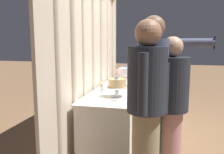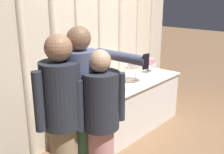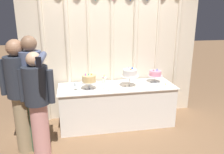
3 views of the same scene
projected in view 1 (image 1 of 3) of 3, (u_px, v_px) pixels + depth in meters
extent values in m
plane|color=#846042|center=(125.00, 135.00, 3.86)|extent=(24.00, 24.00, 0.00)
cube|color=beige|center=(92.00, 50.00, 3.78)|extent=(3.40, 0.04, 2.72)
cylinder|color=beige|center=(57.00, 55.00, 2.54)|extent=(0.08, 0.08, 2.72)
cylinder|color=beige|center=(73.00, 53.00, 2.95)|extent=(0.09, 0.09, 2.72)
cylinder|color=beige|center=(83.00, 52.00, 3.32)|extent=(0.06, 0.06, 2.72)
cylinder|color=beige|center=(93.00, 50.00, 3.75)|extent=(0.07, 0.07, 2.72)
cylinder|color=beige|center=(101.00, 49.00, 4.20)|extent=(0.10, 0.10, 2.72)
cylinder|color=beige|center=(107.00, 48.00, 4.63)|extent=(0.06, 0.06, 2.72)
cylinder|color=beige|center=(112.00, 48.00, 5.04)|extent=(0.08, 0.08, 2.72)
cube|color=white|center=(119.00, 113.00, 3.83)|extent=(2.06, 0.68, 0.74)
cube|color=white|center=(119.00, 90.00, 3.77)|extent=(2.11, 0.73, 0.01)
cylinder|color=#B2B2B7|center=(117.00, 96.00, 3.26)|extent=(0.17, 0.17, 0.01)
cylinder|color=#B2B2B7|center=(117.00, 92.00, 3.25)|extent=(0.02, 0.02, 0.11)
cylinder|color=#B2B2B7|center=(117.00, 87.00, 3.24)|extent=(0.29, 0.29, 0.01)
cylinder|color=#DBB775|center=(117.00, 83.00, 3.23)|extent=(0.24, 0.24, 0.11)
sphere|color=orange|center=(117.00, 77.00, 3.27)|extent=(0.02, 0.02, 0.02)
sphere|color=green|center=(115.00, 78.00, 3.22)|extent=(0.02, 0.02, 0.02)
cone|color=purple|center=(116.00, 78.00, 3.16)|extent=(0.03, 0.03, 0.05)
cone|color=#2DB2B7|center=(118.00, 77.00, 3.22)|extent=(0.03, 0.03, 0.04)
cylinder|color=silver|center=(126.00, 86.00, 3.96)|extent=(0.18, 0.18, 0.01)
cylinder|color=silver|center=(126.00, 81.00, 3.94)|extent=(0.02, 0.02, 0.18)
cylinder|color=silver|center=(126.00, 75.00, 3.93)|extent=(0.32, 0.32, 0.01)
cylinder|color=white|center=(126.00, 71.00, 3.92)|extent=(0.25, 0.25, 0.12)
sphere|color=blue|center=(126.00, 66.00, 3.95)|extent=(0.04, 0.04, 0.04)
cone|color=pink|center=(121.00, 67.00, 3.92)|extent=(0.03, 0.03, 0.04)
cone|color=#2DB2B7|center=(126.00, 68.00, 3.83)|extent=(0.02, 0.02, 0.03)
sphere|color=orange|center=(128.00, 67.00, 3.91)|extent=(0.03, 0.03, 0.03)
cylinder|color=#B2B2B7|center=(122.00, 81.00, 4.53)|extent=(0.17, 0.17, 0.01)
cylinder|color=#B2B2B7|center=(122.00, 78.00, 4.52)|extent=(0.02, 0.02, 0.11)
cylinder|color=#B2B2B7|center=(122.00, 74.00, 4.51)|extent=(0.28, 0.28, 0.01)
cylinder|color=pink|center=(122.00, 72.00, 4.50)|extent=(0.22, 0.22, 0.09)
cone|color=blue|center=(122.00, 68.00, 4.52)|extent=(0.03, 0.03, 0.05)
cone|color=#DB333D|center=(121.00, 69.00, 4.46)|extent=(0.02, 0.02, 0.03)
cylinder|color=silver|center=(117.00, 101.00, 3.03)|extent=(0.06, 0.06, 0.00)
cylinder|color=silver|center=(117.00, 98.00, 3.03)|extent=(0.01, 0.01, 0.08)
cylinder|color=silver|center=(117.00, 92.00, 3.02)|extent=(0.07, 0.07, 0.07)
cylinder|color=#B2C1B2|center=(102.00, 89.00, 3.60)|extent=(0.06, 0.06, 0.08)
sphere|color=#CC9EC6|center=(101.00, 84.00, 3.59)|extent=(0.04, 0.04, 0.04)
sphere|color=white|center=(103.00, 84.00, 3.63)|extent=(0.04, 0.04, 0.04)
sphere|color=#E5C666|center=(101.00, 85.00, 3.60)|extent=(0.04, 0.04, 0.04)
sphere|color=#E5C666|center=(101.00, 82.00, 3.61)|extent=(0.02, 0.02, 0.02)
sphere|color=#E5C666|center=(101.00, 83.00, 3.59)|extent=(0.04, 0.04, 0.04)
sphere|color=#E5C666|center=(103.00, 81.00, 3.59)|extent=(0.02, 0.02, 0.02)
cylinder|color=beige|center=(124.00, 92.00, 3.49)|extent=(0.05, 0.05, 0.02)
sphere|color=#F9CC4C|center=(124.00, 91.00, 3.48)|extent=(0.01, 0.01, 0.01)
cylinder|color=beige|center=(130.00, 92.00, 3.54)|extent=(0.04, 0.04, 0.02)
sphere|color=#F9CC4C|center=(130.00, 91.00, 3.54)|extent=(0.01, 0.01, 0.01)
cylinder|color=beige|center=(134.00, 81.00, 4.45)|extent=(0.04, 0.04, 0.02)
sphere|color=#F9CC4C|center=(134.00, 80.00, 4.45)|extent=(0.01, 0.01, 0.01)
cylinder|color=beige|center=(133.00, 80.00, 4.61)|extent=(0.04, 0.04, 0.02)
sphere|color=#F9CC4C|center=(133.00, 79.00, 4.61)|extent=(0.01, 0.01, 0.01)
cylinder|color=#3D6B4C|center=(151.00, 146.00, 2.39)|extent=(0.26, 0.26, 0.94)
cylinder|color=#4C5675|center=(153.00, 70.00, 2.27)|extent=(0.36, 0.36, 0.59)
sphere|color=#846047|center=(154.00, 27.00, 2.21)|extent=(0.21, 0.21, 0.21)
cylinder|color=#4C5675|center=(146.00, 73.00, 2.10)|extent=(0.08, 0.08, 0.52)
cylinder|color=#4C5675|center=(186.00, 43.00, 2.34)|extent=(0.08, 0.52, 0.08)
cube|color=black|center=(215.00, 43.00, 2.28)|extent=(0.06, 0.02, 0.12)
cylinder|color=#282D38|center=(147.00, 80.00, 2.10)|extent=(0.37, 0.37, 0.58)
sphere|color=#A37556|center=(148.00, 33.00, 2.04)|extent=(0.23, 0.23, 0.23)
cube|color=#664C84|center=(165.00, 77.00, 2.06)|extent=(0.04, 0.01, 0.37)
cylinder|color=#282D38|center=(143.00, 85.00, 1.90)|extent=(0.08, 0.08, 0.51)
cylinder|color=#282D38|center=(150.00, 77.00, 2.31)|extent=(0.08, 0.08, 0.51)
cylinder|color=#D6938E|center=(169.00, 150.00, 2.42)|extent=(0.31, 0.31, 0.83)
cylinder|color=#282D38|center=(171.00, 84.00, 2.32)|extent=(0.43, 0.43, 0.52)
sphere|color=tan|center=(173.00, 47.00, 2.26)|extent=(0.19, 0.19, 0.19)
cube|color=maroon|center=(188.00, 82.00, 2.28)|extent=(0.04, 0.02, 0.33)
cylinder|color=#282D38|center=(164.00, 88.00, 2.14)|extent=(0.08, 0.08, 0.46)
cylinder|color=#282D38|center=(178.00, 82.00, 2.49)|extent=(0.08, 0.08, 0.46)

